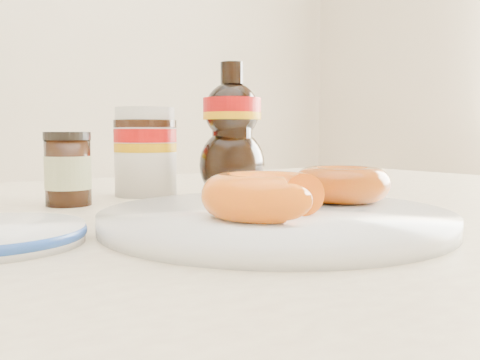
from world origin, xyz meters
TOP-DOWN VIEW (x-y plane):
  - dining_table at (0.00, 0.10)m, footprint 1.40×0.90m
  - plate at (0.05, -0.00)m, footprint 0.28×0.28m
  - donut_bitten at (0.02, -0.02)m, footprint 0.12×0.12m
  - donut_whole at (0.14, 0.01)m, footprint 0.11×0.11m
  - nutella_jar at (0.06, 0.26)m, footprint 0.08×0.08m
  - syrup_bottle at (0.14, 0.20)m, footprint 0.09×0.08m
  - dark_jar at (-0.04, 0.23)m, footprint 0.05×0.05m

SIDE VIEW (x-z plane):
  - dining_table at x=0.00m, z-range 0.29..1.04m
  - plate at x=0.05m, z-range 0.75..0.76m
  - donut_whole at x=0.14m, z-range 0.76..0.80m
  - donut_bitten at x=0.02m, z-range 0.76..0.80m
  - dark_jar at x=-0.04m, z-range 0.75..0.83m
  - nutella_jar at x=0.06m, z-range 0.75..0.86m
  - syrup_bottle at x=0.14m, z-range 0.75..0.91m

